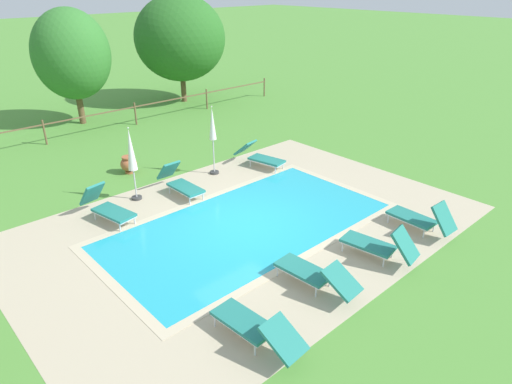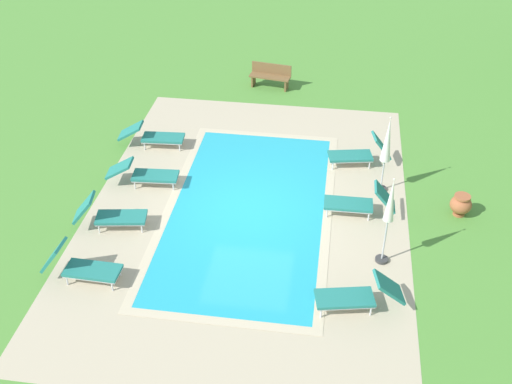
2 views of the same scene
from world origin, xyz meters
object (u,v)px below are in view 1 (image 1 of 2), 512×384
terracotta_urn_near_fence (129,164)px  tree_far_west (180,38)px  sun_lounger_north_near_steps (421,218)px  sun_lounger_north_far (107,207)px  sun_lounger_north_end (254,326)px  tree_west_mid (72,55)px  sun_lounger_south_end (314,273)px  sun_lounger_south_near_corner (181,183)px  patio_umbrella_closed_row_west (213,130)px  patio_umbrella_closed_row_centre (131,154)px  sun_lounger_south_mid (378,245)px  sun_lounger_north_mid (260,157)px

terracotta_urn_near_fence → tree_far_west: (7.32, 7.26, 3.04)m
sun_lounger_north_near_steps → sun_lounger_north_far: size_ratio=0.96×
sun_lounger_north_end → tree_west_mid: tree_west_mid is taller
tree_far_west → sun_lounger_south_end: bearing=-115.1°
sun_lounger_south_near_corner → terracotta_urn_near_fence: size_ratio=3.03×
patio_umbrella_closed_row_west → patio_umbrella_closed_row_centre: bearing=179.4°
patio_umbrella_closed_row_west → sun_lounger_south_near_corner: bearing=-161.6°
sun_lounger_north_end → sun_lounger_south_mid: (4.14, 0.03, 0.03)m
sun_lounger_north_mid → patio_umbrella_closed_row_centre: size_ratio=0.87×
sun_lounger_south_near_corner → tree_west_mid: size_ratio=0.36×
sun_lounger_north_mid → tree_far_west: size_ratio=0.36×
sun_lounger_north_far → patio_umbrella_closed_row_centre: (1.25, 0.65, 1.12)m
tree_far_west → patio_umbrella_closed_row_west: bearing=-118.7°
sun_lounger_south_mid → patio_umbrella_closed_row_west: (0.33, 6.98, 1.22)m
sun_lounger_south_near_corner → sun_lounger_north_mid: bearing=0.1°
sun_lounger_north_near_steps → sun_lounger_north_end: bearing=-179.8°
sun_lounger_north_far → sun_lounger_south_end: size_ratio=0.92×
sun_lounger_north_mid → tree_west_mid: 10.43m
sun_lounger_north_far → sun_lounger_south_mid: 7.50m
sun_lounger_north_end → tree_west_mid: size_ratio=0.40×
sun_lounger_north_end → sun_lounger_south_near_corner: (2.66, 6.41, 0.03)m
sun_lounger_north_mid → tree_far_west: tree_far_west is taller
patio_umbrella_closed_row_west → patio_umbrella_closed_row_centre: 3.06m
tree_far_west → tree_west_mid: bearing=-177.8°
patio_umbrella_closed_row_centre → tree_far_west: 12.55m
sun_lounger_north_near_steps → sun_lounger_north_end: size_ratio=0.89×
sun_lounger_north_near_steps → sun_lounger_south_mid: (-2.00, 0.01, -0.00)m
sun_lounger_north_far → sun_lounger_south_mid: (3.98, -6.36, -0.00)m
sun_lounger_north_near_steps → tree_far_west: 16.97m
sun_lounger_south_mid → patio_umbrella_closed_row_centre: size_ratio=0.82×
sun_lounger_north_near_steps → patio_umbrella_closed_row_west: bearing=103.4°
sun_lounger_north_mid → sun_lounger_south_mid: (-2.00, -6.38, 0.01)m
sun_lounger_south_end → tree_far_west: 17.94m
sun_lounger_north_mid → sun_lounger_north_end: 8.89m
sun_lounger_south_near_corner → sun_lounger_north_end: bearing=-112.5°
sun_lounger_north_near_steps → sun_lounger_south_mid: bearing=179.7°
sun_lounger_south_near_corner → sun_lounger_south_end: 6.09m
sun_lounger_north_mid → tree_far_west: (3.46, 9.95, 3.00)m
sun_lounger_north_near_steps → tree_far_west: size_ratio=0.33×
sun_lounger_south_end → tree_far_west: size_ratio=0.37×
sun_lounger_south_near_corner → terracotta_urn_near_fence: sun_lounger_south_near_corner is taller
sun_lounger_north_mid → sun_lounger_south_mid: size_ratio=1.06×
sun_lounger_north_mid → patio_umbrella_closed_row_west: 2.16m
sun_lounger_north_mid → tree_west_mid: tree_west_mid is taller
sun_lounger_north_near_steps → sun_lounger_north_far: 8.74m
sun_lounger_north_far → tree_west_mid: size_ratio=0.37×
sun_lounger_south_mid → terracotta_urn_near_fence: size_ratio=3.11×
tree_west_mid → patio_umbrella_closed_row_west: bearing=-84.7°
tree_far_west → tree_west_mid: 5.98m
sun_lounger_north_end → sun_lounger_south_end: 2.14m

